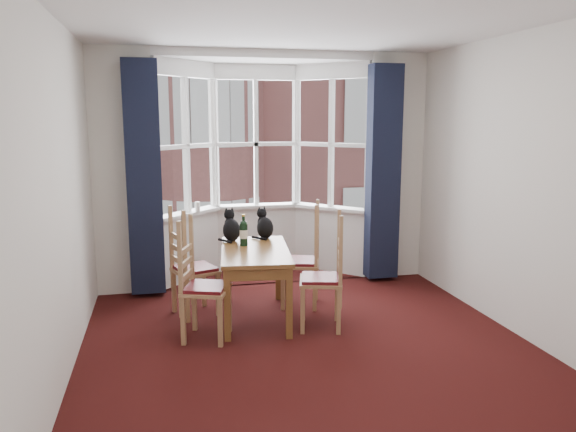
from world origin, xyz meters
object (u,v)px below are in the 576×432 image
object	(u,v)px
chair_left_near	(196,289)
cat_left	(231,228)
chair_right_near	(330,281)
dining_table	(255,259)
wine_bottle	(244,232)
candle_tall	(198,207)
cat_right	(265,226)
chair_left_far	(187,271)
chair_right_far	(308,263)

from	to	relation	value
chair_left_near	cat_left	distance (m)	1.04
chair_right_near	cat_left	size ratio (longest dim) A/B	2.56
dining_table	chair_left_near	world-z (taller)	chair_left_near
wine_bottle	chair_right_near	bearing A→B (deg)	-39.11
cat_left	candle_tall	xyz separation A→B (m)	(-0.28, 1.07, 0.07)
cat_right	candle_tall	xyz separation A→B (m)	(-0.66, 1.02, 0.08)
candle_tall	dining_table	bearing A→B (deg)	-73.16
dining_table	cat_right	bearing A→B (deg)	69.18
cat_left	cat_right	size ratio (longest dim) A/B	1.03
dining_table	chair_left_far	xyz separation A→B (m)	(-0.67, 0.22, -0.15)
dining_table	chair_left_far	world-z (taller)	chair_left_far
wine_bottle	cat_right	bearing A→B (deg)	48.93
chair_right_near	wine_bottle	world-z (taller)	wine_bottle
chair_left_near	chair_left_far	xyz separation A→B (m)	(-0.06, 0.62, 0.00)
chair_left_far	chair_right_near	size ratio (longest dim) A/B	1.00
chair_right_near	wine_bottle	xyz separation A→B (m)	(-0.75, 0.61, 0.39)
dining_table	chair_right_near	world-z (taller)	chair_right_near
dining_table	wine_bottle	bearing A→B (deg)	114.13
cat_left	chair_right_near	bearing A→B (deg)	-46.12
dining_table	chair_right_far	bearing A→B (deg)	22.63
cat_left	candle_tall	size ratio (longest dim) A/B	3.01
dining_table	chair_right_far	distance (m)	0.69
cat_left	wine_bottle	xyz separation A→B (m)	(0.09, -0.27, 0.01)
chair_left_far	candle_tall	world-z (taller)	candle_tall
dining_table	cat_right	distance (m)	0.59
chair_right_far	candle_tall	bearing A→B (deg)	130.60
dining_table	chair_right_far	xyz separation A→B (m)	(0.63, 0.26, -0.15)
chair_left_near	chair_right_near	world-z (taller)	same
dining_table	cat_left	world-z (taller)	cat_left
chair_right_far	cat_right	size ratio (longest dim) A/B	2.63
candle_tall	chair_left_near	bearing A→B (deg)	-94.47
chair_left_near	candle_tall	world-z (taller)	candle_tall
cat_left	dining_table	bearing A→B (deg)	-68.59
chair_left_near	candle_tall	xyz separation A→B (m)	(0.15, 1.93, 0.46)
chair_left_far	chair_right_far	world-z (taller)	same
chair_right_far	chair_left_far	bearing A→B (deg)	-178.13
candle_tall	chair_left_far	bearing A→B (deg)	-99.04
cat_right	wine_bottle	bearing A→B (deg)	-131.07
chair_right_near	cat_right	size ratio (longest dim) A/B	2.63
cat_right	wine_bottle	size ratio (longest dim) A/B	1.07
chair_right_near	chair_left_near	bearing A→B (deg)	179.22
chair_left_near	candle_tall	distance (m)	1.99
cat_left	chair_right_far	bearing A→B (deg)	-13.78
chair_right_far	candle_tall	size ratio (longest dim) A/B	7.68
chair_right_near	chair_right_far	distance (m)	0.68
cat_right	cat_left	bearing A→B (deg)	-171.99
chair_left_near	cat_right	size ratio (longest dim) A/B	2.63
wine_bottle	chair_right_far	bearing A→B (deg)	5.67
chair_right_near	chair_left_far	bearing A→B (deg)	154.53
chair_right_near	candle_tall	xyz separation A→B (m)	(-1.13, 1.95, 0.46)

